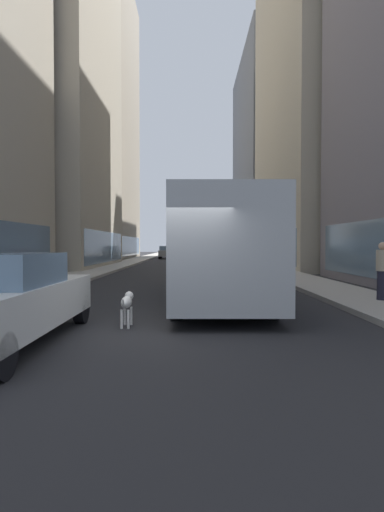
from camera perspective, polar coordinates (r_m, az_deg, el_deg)
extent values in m
plane|color=#232326|center=(43.53, -0.77, -0.77)|extent=(120.00, 120.00, 0.00)
cube|color=#ADA89E|center=(43.95, -8.22, -0.67)|extent=(2.40, 110.00, 0.15)
cube|color=#9E9991|center=(43.84, 6.70, -0.67)|extent=(2.40, 110.00, 0.15)
cube|color=#B2A893|center=(39.54, -21.25, 29.74)|extent=(11.11, 14.88, 41.01)
cube|color=slate|center=(33.26, -12.00, 1.23)|extent=(0.08, 13.39, 2.40)
cube|color=#A0937F|center=(55.80, -13.66, 18.30)|extent=(8.85, 21.47, 35.77)
cube|color=slate|center=(52.58, -8.87, 1.35)|extent=(0.08, 19.32, 2.40)
cube|color=#B2A893|center=(38.43, 18.87, 24.06)|extent=(10.00, 17.96, 33.06)
cube|color=slate|center=(34.20, 10.74, 1.25)|extent=(0.08, 16.17, 2.40)
cube|color=slate|center=(58.71, 11.37, 13.07)|extent=(9.61, 22.63, 27.05)
cube|color=slate|center=(56.76, 6.56, 1.37)|extent=(0.08, 20.37, 2.40)
cube|color=#999EA3|center=(13.89, 2.97, 1.18)|extent=(2.55, 11.50, 2.75)
cube|color=slate|center=(13.89, 2.97, 3.22)|extent=(2.57, 11.04, 0.90)
cube|color=black|center=(19.62, 2.04, -2.00)|extent=(2.55, 0.16, 0.44)
cylinder|color=black|center=(17.46, -1.37, -2.60)|extent=(0.30, 1.00, 1.00)
cylinder|color=black|center=(17.56, 5.99, -2.59)|extent=(0.30, 1.00, 1.00)
cylinder|color=black|center=(9.80, -2.30, -5.86)|extent=(0.30, 1.00, 1.00)
cylinder|color=black|center=(9.98, 10.79, -5.76)|extent=(0.30, 1.00, 1.00)
cube|color=silver|center=(19.04, -2.27, 3.76)|extent=(0.08, 0.24, 0.40)
cube|color=slate|center=(52.52, -3.73, 0.38)|extent=(1.79, 4.17, 0.75)
cube|color=slate|center=(52.30, -3.74, 1.09)|extent=(1.65, 1.88, 0.55)
cylinder|color=black|center=(54.24, -4.45, 0.02)|extent=(0.22, 0.64, 0.64)
cylinder|color=black|center=(54.15, -2.79, 0.02)|extent=(0.22, 0.64, 0.64)
cylinder|color=black|center=(50.91, -4.73, -0.08)|extent=(0.22, 0.64, 0.64)
cylinder|color=black|center=(50.81, -2.96, -0.08)|extent=(0.22, 0.64, 0.64)
cube|color=red|center=(46.29, 2.73, 0.22)|extent=(1.88, 4.30, 0.75)
cube|color=slate|center=(46.07, 2.75, 1.03)|extent=(1.73, 1.94, 0.55)
cylinder|color=black|center=(48.00, 1.63, -0.18)|extent=(0.22, 0.64, 0.64)
cylinder|color=black|center=(48.08, 3.62, -0.17)|extent=(0.22, 0.64, 0.64)
cylinder|color=black|center=(44.54, 1.78, -0.31)|extent=(0.22, 0.64, 0.64)
cylinder|color=black|center=(44.62, 3.91, -0.31)|extent=(0.22, 0.64, 0.64)
cube|color=silver|center=(8.02, -24.11, -6.24)|extent=(1.71, 4.76, 0.75)
cube|color=slate|center=(7.75, -24.88, -1.69)|extent=(1.57, 2.14, 0.55)
cylinder|color=black|center=(10.15, -23.43, -6.75)|extent=(0.22, 0.64, 0.64)
cylinder|color=black|center=(9.67, -15.24, -7.10)|extent=(0.22, 0.64, 0.64)
cube|color=#4C6BB7|center=(52.52, 2.39, 0.38)|extent=(1.77, 4.61, 0.75)
cube|color=slate|center=(52.28, 2.40, 1.09)|extent=(1.63, 2.07, 0.55)
cylinder|color=black|center=(54.39, 1.48, 0.03)|extent=(0.22, 0.64, 0.64)
cylinder|color=black|center=(54.46, 3.11, 0.03)|extent=(0.22, 0.64, 0.64)
cylinder|color=black|center=(50.61, 1.60, -0.09)|extent=(0.22, 0.64, 0.64)
cylinder|color=black|center=(50.69, 3.36, -0.09)|extent=(0.22, 0.64, 0.64)
cube|color=#B7BABF|center=(29.08, 4.47, -0.56)|extent=(1.89, 4.38, 0.75)
cube|color=slate|center=(28.84, 4.51, 0.71)|extent=(1.74, 1.97, 0.55)
cylinder|color=black|center=(30.81, 2.65, -1.14)|extent=(0.22, 0.64, 0.64)
cylinder|color=black|center=(30.93, 5.75, -1.13)|extent=(0.22, 0.64, 0.64)
cylinder|color=black|center=(27.27, 3.02, -1.49)|extent=(0.22, 0.64, 0.64)
cylinder|color=black|center=(27.41, 6.51, -1.48)|extent=(0.22, 0.64, 0.64)
ellipsoid|color=white|center=(9.04, -9.23, -6.32)|extent=(0.22, 0.60, 0.26)
sphere|color=white|center=(9.40, -8.87, -5.46)|extent=(0.20, 0.20, 0.20)
sphere|color=black|center=(9.42, -9.21, -5.33)|extent=(0.07, 0.07, 0.07)
sphere|color=black|center=(9.41, -8.49, -5.34)|extent=(0.07, 0.07, 0.07)
cylinder|color=white|center=(8.64, -9.65, -6.35)|extent=(0.03, 0.16, 0.19)
cylinder|color=white|center=(9.30, -9.45, -8.15)|extent=(0.06, 0.06, 0.40)
cylinder|color=white|center=(9.28, -8.59, -8.17)|extent=(0.06, 0.06, 0.40)
cylinder|color=white|center=(8.89, -9.89, -8.60)|extent=(0.06, 0.06, 0.40)
cylinder|color=white|center=(8.87, -8.99, -8.62)|extent=(0.06, 0.06, 0.40)
sphere|color=black|center=(9.12, -8.82, -5.99)|extent=(0.04, 0.04, 0.04)
sphere|color=black|center=(8.96, -9.69, -6.26)|extent=(0.04, 0.04, 0.04)
sphere|color=black|center=(8.85, -9.29, -6.09)|extent=(0.04, 0.04, 0.04)
cylinder|color=#1E1E2D|center=(13.34, 24.53, -3.71)|extent=(0.28, 0.28, 0.85)
cylinder|color=#B2A58C|center=(13.29, 24.56, -0.55)|extent=(0.34, 0.34, 0.62)
sphere|color=tan|center=(13.28, 24.58, 1.26)|extent=(0.22, 0.22, 0.22)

